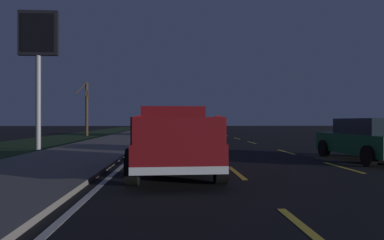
{
  "coord_description": "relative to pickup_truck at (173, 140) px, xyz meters",
  "views": [
    {
      "loc": [
        -0.01,
        3.53,
        1.45
      ],
      "look_at": [
        10.15,
        2.95,
        1.48
      ],
      "focal_mm": 31.75,
      "sensor_mm": 36.0,
      "label": 1
    }
  ],
  "objects": [
    {
      "name": "ground",
      "position": [
        17.19,
        -3.51,
        -0.91
      ],
      "size": [
        144.0,
        144.0,
        0.0
      ],
      "primitive_type": "plane",
      "color": "black"
    },
    {
      "name": "sidewalk_shoulder",
      "position": [
        17.19,
        3.94,
        -0.85
      ],
      "size": [
        108.0,
        4.0,
        0.12
      ],
      "primitive_type": "cube",
      "color": "slate",
      "rests_on": "ground"
    },
    {
      "name": "grass_verge",
      "position": [
        17.19,
        8.94,
        -0.91
      ],
      "size": [
        108.0,
        6.0,
        0.01
      ],
      "primitive_type": "cube",
      "color": "#1E3819",
      "rests_on": "ground"
    },
    {
      "name": "lane_markings",
      "position": [
        20.7,
        -0.49,
        -0.91
      ],
      "size": [
        108.0,
        7.04,
        0.01
      ],
      "color": "yellow",
      "rests_on": "ground"
    },
    {
      "name": "pickup_truck",
      "position": [
        0.0,
        0.0,
        0.0
      ],
      "size": [
        5.49,
        2.42,
        1.87
      ],
      "color": "maroon",
      "rests_on": "ground"
    },
    {
      "name": "sedan_green",
      "position": [
        1.97,
        -7.02,
        -0.13
      ],
      "size": [
        4.45,
        2.1,
        1.54
      ],
      "color": "#14592D",
      "rests_on": "ground"
    },
    {
      "name": "sedan_black",
      "position": [
        22.27,
        0.18,
        -0.13
      ],
      "size": [
        4.44,
        2.09,
        1.54
      ],
      "color": "black",
      "rests_on": "ground"
    },
    {
      "name": "gas_price_sign",
      "position": [
        7.2,
        6.6,
        4.24
      ],
      "size": [
        0.27,
        1.9,
        6.86
      ],
      "color": "#99999E",
      "rests_on": "ground"
    },
    {
      "name": "bare_tree_far",
      "position": [
        23.74,
        8.39,
        1.83
      ],
      "size": [
        0.87,
        1.34,
        5.31
      ],
      "color": "#423323",
      "rests_on": "ground"
    }
  ]
}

